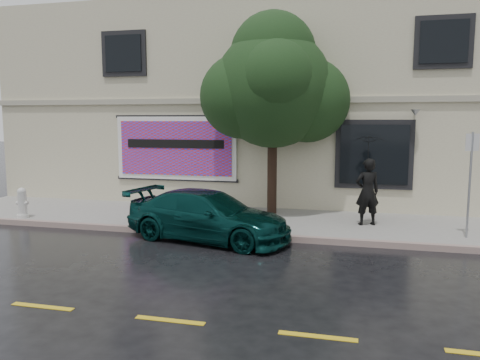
% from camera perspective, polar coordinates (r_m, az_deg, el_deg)
% --- Properties ---
extents(ground, '(90.00, 90.00, 0.00)m').
position_cam_1_polar(ground, '(10.54, -1.23, -9.18)').
color(ground, black).
rests_on(ground, ground).
extents(sidewalk, '(20.00, 3.50, 0.15)m').
position_cam_1_polar(sidewalk, '(13.58, 2.33, -5.07)').
color(sidewalk, '#9B9892').
rests_on(sidewalk, ground).
extents(curb, '(20.00, 0.18, 0.16)m').
position_cam_1_polar(curb, '(11.92, 0.65, -6.84)').
color(curb, gray).
rests_on(curb, ground).
extents(road_marking, '(19.00, 0.12, 0.01)m').
position_cam_1_polar(road_marking, '(7.41, -8.54, -16.56)').
color(road_marking, gold).
rests_on(road_marking, ground).
extents(building, '(20.00, 8.12, 7.00)m').
position_cam_1_polar(building, '(18.94, 5.89, 8.85)').
color(building, beige).
rests_on(building, ground).
extents(billboard, '(4.30, 0.16, 2.20)m').
position_cam_1_polar(billboard, '(15.81, -7.87, 3.88)').
color(billboard, white).
rests_on(billboard, ground).
extents(car, '(4.55, 2.76, 1.24)m').
position_cam_1_polar(car, '(11.74, -3.90, -4.35)').
color(car, '#08312E').
rests_on(car, ground).
extents(pedestrian, '(0.77, 0.63, 1.82)m').
position_cam_1_polar(pedestrian, '(13.10, 15.26, -1.40)').
color(pedestrian, black).
rests_on(pedestrian, sidewalk).
extents(umbrella, '(1.36, 1.36, 0.76)m').
position_cam_1_polar(umbrella, '(12.98, 15.45, 4.24)').
color(umbrella, black).
rests_on(umbrella, pedestrian).
extents(street_tree, '(3.51, 3.51, 5.51)m').
position_cam_1_polar(street_tree, '(14.19, 4.02, 10.98)').
color(street_tree, black).
rests_on(street_tree, sidewalk).
extents(fire_hydrant, '(0.36, 0.34, 0.88)m').
position_cam_1_polar(fire_hydrant, '(15.08, -25.01, -2.56)').
color(fire_hydrant, silver).
rests_on(fire_hydrant, sidewalk).
extents(sign_pole, '(0.31, 0.10, 2.56)m').
position_cam_1_polar(sign_pole, '(12.47, 26.26, 0.58)').
color(sign_pole, '#94979C').
rests_on(sign_pole, sidewalk).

